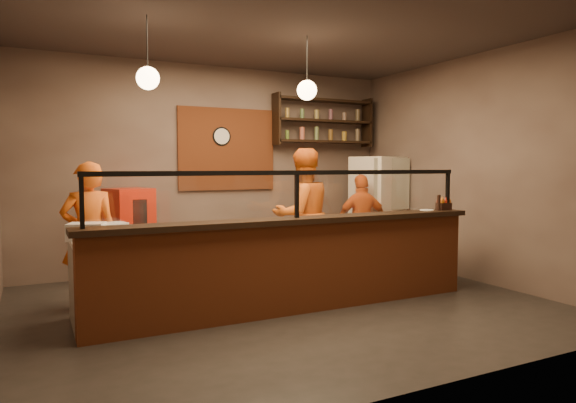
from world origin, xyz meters
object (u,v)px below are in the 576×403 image
cook_right (362,222)px  pepper_mill (439,203)px  fridge (378,210)px  red_cooler (129,235)px  wall_clock (221,136)px  condiment_caddy (444,206)px  cook_mid (302,215)px  pizza_dough (264,227)px  cook_left (89,235)px

cook_right → pepper_mill: 1.73m
fridge → pepper_mill: (-0.54, -2.00, 0.27)m
cook_right → red_cooler: (-3.44, 0.78, -0.09)m
wall_clock → red_cooler: size_ratio=0.23×
condiment_caddy → cook_mid: bearing=137.5°
wall_clock → pizza_dough: bearing=-96.9°
red_cooler → cook_right: bearing=-33.0°
cook_left → cook_mid: size_ratio=0.89×
fridge → cook_mid: bearing=-175.0°
wall_clock → condiment_caddy: size_ratio=1.80×
condiment_caddy → red_cooler: bearing=146.2°
cook_left → red_cooler: (0.66, 1.24, -0.18)m
red_cooler → condiment_caddy: (3.59, -2.41, 0.45)m
cook_right → fridge: 0.65m
red_cooler → pizza_dough: (1.22, -1.95, 0.25)m
cook_left → pepper_mill: (4.11, -1.22, 0.32)m
cook_mid → red_cooler: size_ratio=1.43×
cook_left → red_cooler: cook_left is taller
condiment_caddy → fridge: bearing=78.4°
cook_right → pepper_mill: size_ratio=7.42×
cook_right → condiment_caddy: cook_right is taller
pepper_mill → red_cooler: bearing=144.5°
wall_clock → pepper_mill: bearing=-54.7°
cook_left → pizza_dough: size_ratio=3.36×
cook_left → condiment_caddy: bearing=165.6°
fridge → cook_left: bearing=174.6°
condiment_caddy → pepper_mill: (-0.14, -0.06, 0.05)m
cook_right → fridge: size_ratio=0.84×
wall_clock → cook_mid: wall_clock is taller
red_cooler → condiment_caddy: size_ratio=7.90×
wall_clock → cook_left: bearing=-144.2°
cook_right → red_cooler: 3.53m
wall_clock → pizza_dough: wall_clock is taller
pepper_mill → fridge: bearing=74.9°
wall_clock → cook_left: size_ratio=0.18×
cook_mid → pizza_dough: cook_mid is taller
cook_left → red_cooler: size_ratio=1.28×
fridge → pizza_dough: (-2.77, -1.48, 0.01)m
cook_right → cook_left: bearing=18.8°
fridge → pizza_dough: bearing=-166.7°
condiment_caddy → pepper_mill: bearing=-157.9°
cook_left → pizza_dough: 2.01m
cook_mid → condiment_caddy: size_ratio=11.27×
wall_clock → pepper_mill: size_ratio=1.49×
pepper_mill → cook_right: bearing=90.3°
cook_left → cook_mid: 2.85m
cook_mid → red_cooler: 2.47m
cook_left → pepper_mill: size_ratio=8.34×
wall_clock → pizza_dough: 2.57m
cook_mid → pizza_dough: 1.27m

